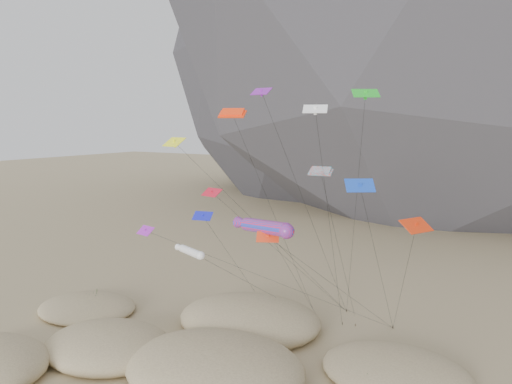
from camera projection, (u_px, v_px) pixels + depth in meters
dunes at (187, 362)px, 45.23m from camera, size 48.60×36.38×3.92m
dune_grass at (182, 374)px, 43.01m from camera, size 41.82×26.87×1.52m
kite_stakes at (303, 312)px, 58.62m from camera, size 22.08×6.11×0.30m
rainbow_tube_kite at (263, 227)px, 42.67m from camera, size 8.14×17.94×14.48m
white_tube_kite at (190, 252)px, 45.41m from camera, size 5.35×19.01×11.27m
orange_parafoil at (233, 115)px, 51.86m from camera, size 6.97×9.99×23.82m
multi_parafoil at (321, 173)px, 47.00m from camera, size 2.33×10.98×18.22m
delta_kites at (271, 178)px, 45.10m from camera, size 32.06×19.93×25.46m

